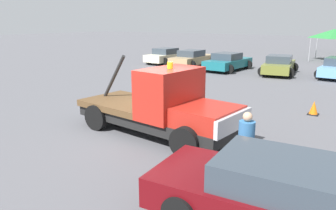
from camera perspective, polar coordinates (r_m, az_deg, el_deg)
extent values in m
plane|color=#545459|center=(10.98, -2.17, -4.95)|extent=(160.00, 160.00, 0.00)
cube|color=black|center=(10.82, -2.20, -2.32)|extent=(5.79, 2.43, 0.35)
cube|color=#B22319|center=(9.52, 6.95, -1.94)|extent=(1.75, 1.93, 0.55)
cube|color=silver|center=(9.12, 11.38, -3.03)|extent=(0.30, 1.89, 0.50)
cube|color=#B22319|center=(10.19, 0.36, 2.12)|extent=(1.44, 2.21, 1.53)
cube|color=brown|center=(11.70, -7.38, 0.30)|extent=(3.01, 2.36, 0.22)
cylinder|color=black|center=(11.93, -9.38, 4.86)|extent=(1.19, 0.24, 1.63)
cylinder|color=orange|center=(10.05, 0.36, 6.95)|extent=(0.18, 0.18, 0.20)
cylinder|color=black|center=(10.53, 9.44, -3.48)|extent=(0.88, 0.26, 0.88)
cylinder|color=black|center=(8.95, 2.93, -6.55)|extent=(0.88, 0.26, 0.88)
cylinder|color=black|center=(12.75, -5.37, -0.18)|extent=(0.88, 0.26, 0.88)
cylinder|color=black|center=(11.48, -12.39, -2.11)|extent=(0.88, 0.26, 0.88)
cube|color=#5B0A0F|center=(6.32, 21.29, -16.06)|extent=(5.36, 2.32, 0.60)
cube|color=#333D47|center=(6.10, 19.30, -11.19)|extent=(2.32, 1.85, 0.50)
cylinder|color=black|center=(7.56, 8.60, -11.63)|extent=(0.68, 0.22, 0.68)
cylinder|color=#475B84|center=(7.87, 13.53, -10.29)|extent=(0.15, 0.15, 0.81)
cylinder|color=#475B84|center=(8.03, 12.87, -9.72)|extent=(0.15, 0.15, 0.81)
cylinder|color=teal|center=(7.68, 13.51, -5.07)|extent=(0.37, 0.37, 0.64)
sphere|color=tan|center=(7.55, 13.70, -2.00)|extent=(0.22, 0.22, 0.22)
cube|color=beige|center=(29.35, -0.17, 8.35)|extent=(1.99, 4.57, 0.60)
cube|color=#333D47|center=(29.12, -0.44, 9.39)|extent=(1.65, 1.96, 0.50)
cylinder|color=black|center=(31.09, 0.29, 8.32)|extent=(0.68, 0.22, 0.68)
cylinder|color=black|center=(30.13, 2.88, 8.11)|extent=(0.68, 0.22, 0.68)
cylinder|color=black|center=(28.71, -3.37, 7.79)|extent=(0.68, 0.22, 0.68)
cylinder|color=black|center=(27.66, -0.68, 7.56)|extent=(0.68, 0.22, 0.68)
cube|color=tan|center=(27.45, 4.31, 7.89)|extent=(1.79, 4.79, 0.60)
cube|color=#333D47|center=(27.19, 4.08, 8.99)|extent=(1.57, 2.01, 0.50)
cylinder|color=black|center=(29.29, 4.46, 7.90)|extent=(0.68, 0.22, 0.68)
cylinder|color=black|center=(28.50, 7.43, 7.65)|extent=(0.68, 0.22, 0.68)
cylinder|color=black|center=(26.53, 0.95, 7.27)|extent=(0.68, 0.22, 0.68)
cylinder|color=black|center=(25.66, 4.12, 6.99)|extent=(0.68, 0.22, 0.68)
cube|color=#196670|center=(25.42, 10.42, 7.17)|extent=(2.20, 4.70, 0.60)
cube|color=#333D47|center=(25.16, 10.23, 8.37)|extent=(1.80, 2.03, 0.50)
cylinder|color=black|center=(27.23, 10.22, 7.23)|extent=(0.68, 0.22, 0.68)
cylinder|color=black|center=(26.46, 13.71, 6.84)|extent=(0.68, 0.22, 0.68)
cylinder|color=black|center=(24.53, 6.82, 6.58)|extent=(0.68, 0.22, 0.68)
cylinder|color=black|center=(23.66, 10.59, 6.15)|extent=(0.68, 0.22, 0.68)
cube|color=olive|center=(24.47, 18.78, 6.37)|extent=(2.43, 4.75, 0.60)
cube|color=#333D47|center=(24.18, 18.82, 7.60)|extent=(1.83, 2.12, 0.50)
cylinder|color=black|center=(26.11, 17.32, 6.51)|extent=(0.68, 0.22, 0.68)
cylinder|color=black|center=(25.94, 21.00, 6.15)|extent=(0.68, 0.22, 0.68)
cylinder|color=black|center=(23.09, 16.21, 5.63)|extent=(0.68, 0.22, 0.68)
cylinder|color=black|center=(22.90, 20.36, 5.23)|extent=(0.68, 0.22, 0.68)
cylinder|color=black|center=(26.24, 26.48, 5.69)|extent=(0.68, 0.22, 0.68)
cylinder|color=black|center=(23.20, 24.92, 4.90)|extent=(0.68, 0.22, 0.68)
cylinder|color=#9E9EA3|center=(33.16, 23.44, 8.78)|extent=(0.07, 0.07, 2.11)
cylinder|color=#9E9EA3|center=(36.39, 24.44, 9.08)|extent=(0.07, 0.07, 2.11)
pyramid|color=#287F38|center=(34.45, 26.94, 11.04)|extent=(3.29, 3.29, 0.82)
cube|color=black|center=(14.35, 23.94, -1.47)|extent=(0.40, 0.40, 0.04)
cone|color=orange|center=(14.28, 24.04, -0.49)|extent=(0.36, 0.36, 0.55)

